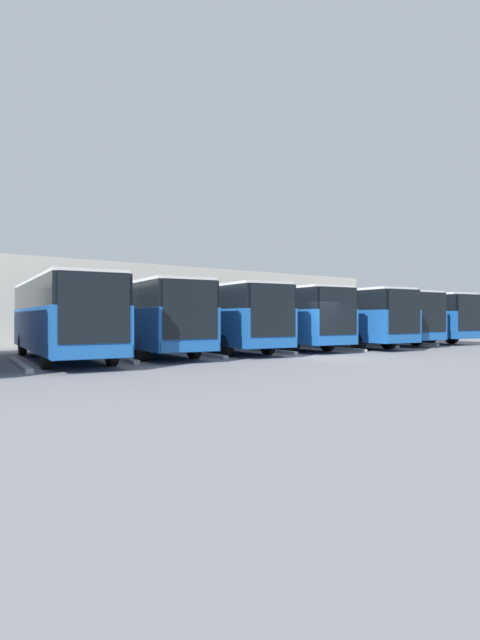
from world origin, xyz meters
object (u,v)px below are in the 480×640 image
(bus_3, at_px, (272,316))
(bus_6, at_px, (62,315))
(bus_0, at_px, (399,316))
(bus_1, at_px, (363,316))
(bus_4, at_px, (213,316))
(bus_2, at_px, (332,316))
(bus_5, at_px, (142,316))

(bus_3, relative_size, bus_6, 1.00)
(bus_3, height_order, bus_6, same)
(bus_0, bearing_deg, bus_6, 9.33)
(bus_1, height_order, bus_4, same)
(bus_2, bearing_deg, bus_4, 1.37)
(bus_1, distance_m, bus_6, 20.27)
(bus_1, relative_size, bus_5, 1.00)
(bus_3, bearing_deg, bus_5, 6.59)
(bus_1, bearing_deg, bus_0, -173.02)
(bus_1, bearing_deg, bus_5, 7.35)
(bus_0, height_order, bus_1, same)
(bus_3, bearing_deg, bus_2, 175.80)
(bus_6, bearing_deg, bus_3, -169.07)
(bus_3, relative_size, bus_5, 1.00)
(bus_2, xyz_separation_m, bus_3, (4.05, -0.82, 0.00))
(bus_1, relative_size, bus_2, 1.00)
(bus_1, distance_m, bus_3, 8.10)
(bus_1, distance_m, bus_5, 16.20)
(bus_5, bearing_deg, bus_2, -177.05)
(bus_6, bearing_deg, bus_1, -170.20)
(bus_2, height_order, bus_5, same)
(bus_3, height_order, bus_4, same)
(bus_1, relative_size, bus_3, 1.00)
(bus_1, distance_m, bus_4, 12.15)
(bus_0, xyz_separation_m, bus_3, (12.15, 0.11, 0.00))
(bus_2, bearing_deg, bus_3, -4.20)
(bus_0, height_order, bus_3, same)
(bus_2, relative_size, bus_4, 1.00)
(bus_4, bearing_deg, bus_2, -178.63)
(bus_5, xyz_separation_m, bus_6, (4.05, 0.88, 0.00))
(bus_1, bearing_deg, bus_2, 20.32)
(bus_0, xyz_separation_m, bus_5, (20.25, 0.03, 0.00))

